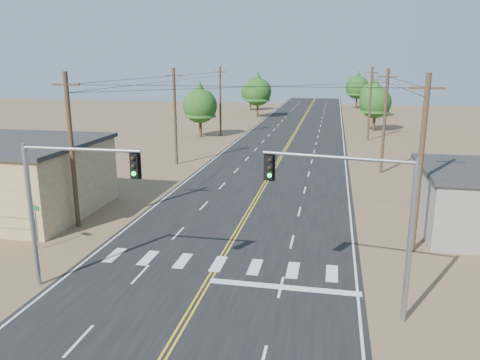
# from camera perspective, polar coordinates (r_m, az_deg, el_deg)

# --- Properties ---
(ground) EXTENTS (220.00, 220.00, 0.00)m
(ground) POSITION_cam_1_polar(r_m,az_deg,el_deg) (18.83, -8.90, -20.01)
(ground) COLOR brown
(ground) RESTS_ON ground
(road) EXTENTS (15.00, 200.00, 0.02)m
(road) POSITION_cam_1_polar(r_m,az_deg,el_deg) (46.11, 3.90, 0.94)
(road) COLOR black
(road) RESTS_ON ground
(utility_pole_left_near) EXTENTS (1.80, 0.30, 10.00)m
(utility_pole_left_near) POSITION_cam_1_polar(r_m,az_deg,el_deg) (31.55, -19.83, 3.45)
(utility_pole_left_near) COLOR #4C3826
(utility_pole_left_near) RESTS_ON ground
(utility_pole_left_mid) EXTENTS (1.80, 0.30, 10.00)m
(utility_pole_left_mid) POSITION_cam_1_polar(r_m,az_deg,el_deg) (49.57, -7.92, 7.75)
(utility_pole_left_mid) COLOR #4C3826
(utility_pole_left_mid) RESTS_ON ground
(utility_pole_left_far) EXTENTS (1.80, 0.30, 10.00)m
(utility_pole_left_far) POSITION_cam_1_polar(r_m,az_deg,el_deg) (68.69, -2.41, 9.62)
(utility_pole_left_far) COLOR #4C3826
(utility_pole_left_far) RESTS_ON ground
(utility_pole_right_near) EXTENTS (1.80, 0.30, 10.00)m
(utility_pole_right_near) POSITION_cam_1_polar(r_m,az_deg,el_deg) (27.51, 21.13, 1.86)
(utility_pole_right_near) COLOR #4C3826
(utility_pole_right_near) RESTS_ON ground
(utility_pole_right_mid) EXTENTS (1.80, 0.30, 10.00)m
(utility_pole_right_mid) POSITION_cam_1_polar(r_m,az_deg,el_deg) (47.10, 17.20, 6.93)
(utility_pole_right_mid) COLOR #4C3826
(utility_pole_right_mid) RESTS_ON ground
(utility_pole_right_far) EXTENTS (1.80, 0.30, 10.00)m
(utility_pole_right_far) POSITION_cam_1_polar(r_m,az_deg,el_deg) (66.93, 15.57, 9.00)
(utility_pole_right_far) COLOR #4C3826
(utility_pole_right_far) RESTS_ON ground
(signal_mast_left) EXTENTS (5.71, 0.41, 6.98)m
(signal_mast_left) POSITION_cam_1_polar(r_m,az_deg,el_deg) (22.88, -21.01, -1.51)
(signal_mast_left) COLOR gray
(signal_mast_left) RESTS_ON ground
(signal_mast_right) EXTENTS (6.26, 1.25, 6.96)m
(signal_mast_right) POSITION_cam_1_polar(r_m,az_deg,el_deg) (19.75, 14.97, -3.34)
(signal_mast_right) COLOR gray
(signal_mast_right) RESTS_ON ground
(street_sign) EXTENTS (0.75, 0.30, 2.65)m
(street_sign) POSITION_cam_1_polar(r_m,az_deg,el_deg) (29.21, -23.62, -4.51)
(street_sign) COLOR gray
(street_sign) RESTS_ON ground
(tree_left_near) EXTENTS (4.88, 4.88, 8.14)m
(tree_left_near) POSITION_cam_1_polar(r_m,az_deg,el_deg) (67.85, -4.90, 9.41)
(tree_left_near) COLOR #3F2D1E
(tree_left_near) RESTS_ON ground
(tree_left_mid) EXTENTS (5.39, 5.39, 8.98)m
(tree_left_mid) POSITION_cam_1_polar(r_m,az_deg,el_deg) (92.89, 2.17, 11.03)
(tree_left_mid) COLOR #3F2D1E
(tree_left_mid) RESTS_ON ground
(tree_left_far) EXTENTS (4.36, 4.36, 7.27)m
(tree_left_far) POSITION_cam_1_polar(r_m,az_deg,el_deg) (106.43, 1.31, 10.86)
(tree_left_far) COLOR #3F2D1E
(tree_left_far) RESTS_ON ground
(tree_right_near) EXTENTS (4.89, 4.89, 8.15)m
(tree_right_near) POSITION_cam_1_polar(r_m,az_deg,el_deg) (76.53, 16.20, 9.44)
(tree_right_near) COLOR #3F2D1E
(tree_right_near) RESTS_ON ground
(tree_right_mid) EXTENTS (4.76, 4.76, 7.94)m
(tree_right_mid) POSITION_cam_1_polar(r_m,az_deg,el_deg) (96.59, 15.82, 10.25)
(tree_right_mid) COLOR #3F2D1E
(tree_right_mid) RESTS_ON ground
(tree_right_far) EXTENTS (5.34, 5.34, 8.91)m
(tree_right_far) POSITION_cam_1_polar(r_m,az_deg,el_deg) (113.77, 14.13, 11.17)
(tree_right_far) COLOR #3F2D1E
(tree_right_far) RESTS_ON ground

